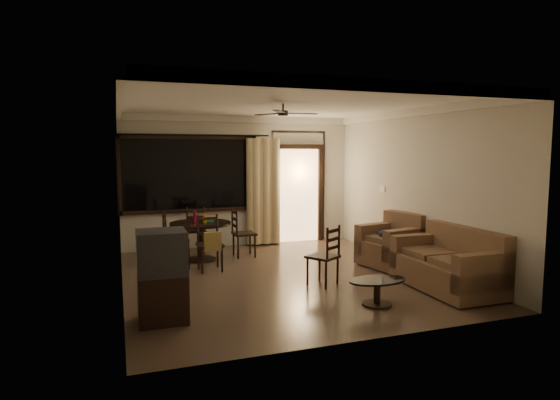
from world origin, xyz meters
name	(u,v)px	position (x,y,z in m)	size (l,w,h in m)	color
ground	(283,276)	(0.00, 0.00, 0.00)	(5.50, 5.50, 0.00)	#7F6651
room_shell	(281,162)	(0.59, 1.77, 1.83)	(5.50, 6.70, 5.50)	beige
dining_table	(201,230)	(-1.07, 1.62, 0.57)	(1.14, 1.14, 0.94)	black
dining_chair_west	(155,248)	(-1.91, 1.60, 0.28)	(0.43, 0.43, 0.95)	black
dining_chair_east	(244,242)	(-0.24, 1.63, 0.28)	(0.43, 0.43, 0.95)	black
dining_chair_south	(210,253)	(-1.06, 0.76, 0.31)	(0.43, 0.49, 0.95)	black
dining_chair_north	(194,239)	(-1.09, 2.29, 0.28)	(0.43, 0.43, 0.95)	black
tv_cabinet	(162,276)	(-2.05, -1.43, 0.56)	(0.60, 0.53, 1.11)	black
sofa	(450,265)	(2.12, -1.48, 0.36)	(0.91, 1.69, 0.90)	#42231E
armchair	(393,245)	(2.11, 0.04, 0.38)	(1.08, 1.08, 0.92)	#42231E
coffee_table	(377,288)	(0.70, -1.77, 0.23)	(0.80, 0.48, 0.35)	black
side_chair	(323,267)	(0.42, -0.66, 0.28)	(0.57, 0.57, 0.93)	black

